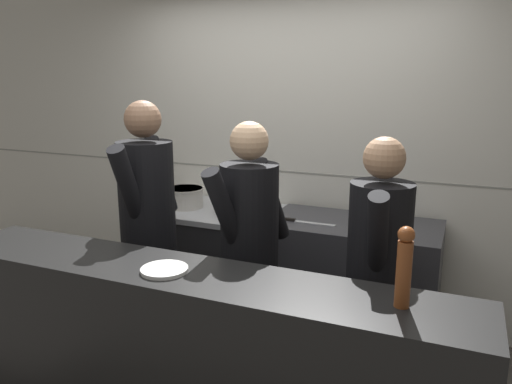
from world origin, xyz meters
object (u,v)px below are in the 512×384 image
(chef_sous, at_px, (250,247))
(chef_line, at_px, (378,272))
(stock_pot, at_px, (185,197))
(plated_dish_main, at_px, (164,270))
(chef_head_cook, at_px, (148,222))
(oven_range, at_px, (214,262))
(sauce_pot, at_px, (236,203))
(chefs_knife, at_px, (302,222))
(pepper_mill, at_px, (404,265))

(chef_sous, xyz_separation_m, chef_line, (0.74, -0.02, -0.03))
(stock_pot, distance_m, plated_dish_main, 1.59)
(chef_head_cook, bearing_deg, oven_range, 76.19)
(plated_dish_main, bearing_deg, stock_pot, 117.56)
(sauce_pot, bearing_deg, chefs_knife, -8.28)
(chef_sous, relative_size, chef_line, 1.03)
(chef_line, bearing_deg, plated_dish_main, -149.80)
(chefs_knife, xyz_separation_m, chef_sous, (-0.11, -0.66, 0.01))
(sauce_pot, bearing_deg, stock_pot, 178.36)
(pepper_mill, distance_m, chef_head_cook, 1.81)
(oven_range, height_order, plated_dish_main, plated_dish_main)
(pepper_mill, height_order, chef_line, chef_line)
(oven_range, xyz_separation_m, chef_line, (1.40, -0.80, 0.45))
(chef_head_cook, bearing_deg, chef_line, -9.91)
(sauce_pot, height_order, chef_head_cook, chef_head_cook)
(chefs_knife, bearing_deg, sauce_pot, 171.72)
(chefs_knife, height_order, chef_head_cook, chef_head_cook)
(oven_range, xyz_separation_m, stock_pot, (-0.22, -0.04, 0.52))
(sauce_pot, height_order, plated_dish_main, sauce_pot)
(stock_pot, height_order, chef_sous, chef_sous)
(chefs_knife, xyz_separation_m, chef_head_cook, (-0.85, -0.60, 0.06))
(stock_pot, bearing_deg, chef_head_cook, -78.65)
(stock_pot, distance_m, chefs_knife, 1.00)
(oven_range, bearing_deg, chefs_knife, -9.49)
(chefs_knife, height_order, pepper_mill, pepper_mill)
(pepper_mill, xyz_separation_m, chef_line, (-0.19, 0.58, -0.28))
(stock_pot, distance_m, chef_head_cook, 0.70)
(oven_range, height_order, pepper_mill, pepper_mill)
(chef_line, bearing_deg, chef_head_cook, 171.38)
(chef_line, bearing_deg, chefs_knife, 127.39)
(stock_pot, relative_size, chef_line, 0.19)
(stock_pot, bearing_deg, pepper_mill, -36.68)
(oven_range, relative_size, stock_pot, 3.26)
(chefs_knife, bearing_deg, pepper_mill, -56.91)
(stock_pot, height_order, plated_dish_main, stock_pot)
(oven_range, height_order, chef_head_cook, chef_head_cook)
(oven_range, relative_size, chef_line, 0.61)
(oven_range, xyz_separation_m, chef_sous, (0.66, -0.78, 0.47))
(stock_pot, bearing_deg, chefs_knife, -5.31)
(stock_pot, height_order, chef_line, chef_line)
(sauce_pot, bearing_deg, chef_line, -32.61)
(sauce_pot, relative_size, plated_dish_main, 1.35)
(sauce_pot, xyz_separation_m, pepper_mill, (1.36, -1.33, 0.20))
(chefs_knife, distance_m, chef_head_cook, 1.04)
(chefs_knife, distance_m, chef_line, 0.92)
(chef_head_cook, bearing_deg, chefs_knife, 28.05)
(sauce_pot, xyz_separation_m, chef_head_cook, (-0.31, -0.68, 0.01))
(oven_range, xyz_separation_m, chefs_knife, (0.77, -0.13, 0.46))
(oven_range, bearing_deg, pepper_mill, -41.13)
(plated_dish_main, bearing_deg, oven_range, 109.46)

